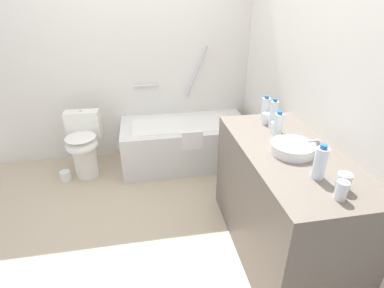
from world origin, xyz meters
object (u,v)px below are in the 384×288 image
(toilet, at_px, (84,145))
(water_bottle_1, at_px, (278,126))
(drinking_glass_1, at_px, (266,118))
(drinking_glass_3, at_px, (344,182))
(drinking_glass_0, at_px, (341,190))
(water_bottle_2, at_px, (320,163))
(water_bottle_0, at_px, (273,114))
(sink_faucet, at_px, (317,146))
(toilet_paper_roll, at_px, (65,176))
(bathtub, at_px, (185,142))
(sink_basin, at_px, (292,148))
(drinking_glass_2, at_px, (275,127))
(water_bottle_3, at_px, (265,108))

(toilet, distance_m, water_bottle_1, 2.10)
(drinking_glass_1, distance_m, drinking_glass_3, 0.92)
(toilet, height_order, drinking_glass_0, drinking_glass_0)
(water_bottle_1, distance_m, water_bottle_2, 0.52)
(water_bottle_0, height_order, drinking_glass_0, water_bottle_0)
(drinking_glass_3, bearing_deg, sink_faucet, 76.77)
(toilet_paper_roll, bearing_deg, bathtub, 6.47)
(toilet, height_order, water_bottle_0, water_bottle_0)
(bathtub, bearing_deg, toilet_paper_roll, -173.53)
(sink_faucet, height_order, drinking_glass_1, drinking_glass_1)
(sink_basin, relative_size, water_bottle_0, 1.22)
(sink_basin, relative_size, sink_faucet, 1.89)
(drinking_glass_1, height_order, drinking_glass_2, drinking_glass_1)
(toilet, bearing_deg, water_bottle_2, 45.05)
(water_bottle_0, xyz_separation_m, toilet_paper_roll, (-1.88, 0.91, -0.94))
(water_bottle_3, bearing_deg, drinking_glass_3, -88.62)
(drinking_glass_1, bearing_deg, bathtub, 117.47)
(water_bottle_3, distance_m, drinking_glass_2, 0.27)
(sink_basin, distance_m, water_bottle_3, 0.60)
(water_bottle_3, distance_m, drinking_glass_1, 0.11)
(drinking_glass_1, relative_size, toilet_paper_roll, 0.80)
(bathtub, bearing_deg, sink_faucet, -65.68)
(bathtub, bearing_deg, water_bottle_2, -74.39)
(water_bottle_3, relative_size, drinking_glass_1, 2.30)
(sink_faucet, distance_m, toilet_paper_roll, 2.57)
(water_bottle_1, height_order, drinking_glass_0, water_bottle_1)
(drinking_glass_3, bearing_deg, water_bottle_1, 97.19)
(sink_basin, height_order, drinking_glass_1, drinking_glass_1)
(bathtub, xyz_separation_m, sink_faucet, (0.67, -1.48, 0.64))
(bathtub, xyz_separation_m, water_bottle_2, (0.50, -1.78, 0.71))
(sink_faucet, bearing_deg, drinking_glass_0, -108.21)
(toilet, height_order, drinking_glass_1, drinking_glass_1)
(water_bottle_2, bearing_deg, sink_faucet, 60.34)
(drinking_glass_2, xyz_separation_m, toilet_paper_roll, (-1.87, 0.99, -0.87))
(sink_faucet, height_order, water_bottle_0, water_bottle_0)
(sink_faucet, bearing_deg, toilet, 141.57)
(bathtub, distance_m, drinking_glass_3, 2.10)
(drinking_glass_1, relative_size, drinking_glass_3, 0.92)
(drinking_glass_3, bearing_deg, drinking_glass_0, -131.40)
(drinking_glass_2, relative_size, drinking_glass_3, 0.82)
(water_bottle_2, distance_m, toilet_paper_roll, 2.63)
(drinking_glass_0, bearing_deg, sink_basin, 91.24)
(water_bottle_3, bearing_deg, drinking_glass_0, -92.08)
(sink_faucet, xyz_separation_m, drinking_glass_1, (-0.16, 0.49, 0.01))
(water_bottle_2, distance_m, drinking_glass_0, 0.21)
(toilet, relative_size, sink_basin, 2.46)
(bathtub, height_order, drinking_glass_0, bathtub)
(sink_basin, bearing_deg, drinking_glass_3, -80.07)
(toilet, distance_m, drinking_glass_1, 1.97)
(bathtub, xyz_separation_m, water_bottle_0, (0.53, -1.06, 0.72))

